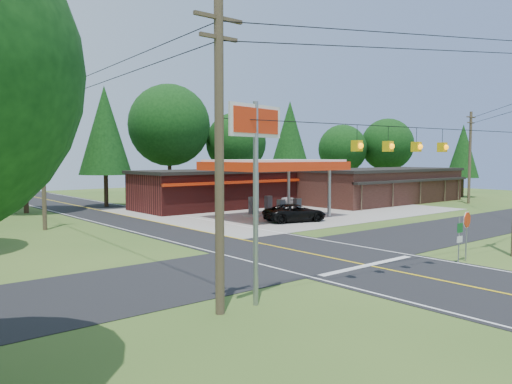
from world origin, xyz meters
TOP-DOWN VIEW (x-y plane):
  - ground at (0.00, 0.00)m, footprint 120.00×120.00m
  - main_highway at (0.00, 0.00)m, footprint 8.00×120.00m
  - cross_road at (0.00, 0.00)m, footprint 70.00×7.00m
  - lane_center_yellow at (0.00, 0.00)m, footprint 0.15×110.00m
  - gas_canopy at (9.00, 13.00)m, footprint 10.60×7.40m
  - convenience_store at (10.00, 22.98)m, footprint 16.40×7.55m
  - strip_building at (28.00, 15.98)m, footprint 20.40×8.75m
  - utility_pole_near_left at (-9.50, -5.00)m, footprint 1.80×0.30m
  - utility_pole_far_left at (-8.00, 18.00)m, footprint 1.80×0.30m
  - utility_pole_far_right at (34.00, 9.00)m, footprint 1.80×0.30m
  - utility_pole_north at (-6.50, 35.00)m, footprint 0.30×0.30m
  - overhead_beacons at (-1.00, -6.00)m, footprint 17.04×2.04m
  - treeline_backdrop at (0.82, 24.01)m, footprint 70.27×51.59m
  - suv_car at (8.50, 10.00)m, footprint 6.13×6.13m
  - sedan_car at (16.12, 21.00)m, footprint 5.88×5.88m
  - big_stop_sign at (-8.00, -5.01)m, footprint 2.55×0.54m
  - octagonal_stop_sign at (4.50, -6.01)m, footprint 0.85×0.17m
  - route_sign_post at (3.80, -6.02)m, footprint 0.45×0.09m

SIDE VIEW (x-z plane):
  - ground at x=0.00m, z-range 0.00..0.00m
  - main_highway at x=0.00m, z-range 0.00..0.02m
  - cross_road at x=0.00m, z-range 0.00..0.03m
  - lane_center_yellow at x=0.00m, z-range 0.02..0.03m
  - suv_car at x=8.50m, z-range 0.00..1.39m
  - sedan_car at x=16.12m, z-range 0.00..1.57m
  - route_sign_post at x=3.80m, z-range 0.21..2.43m
  - octagonal_stop_sign at x=4.50m, z-range 0.61..3.07m
  - strip_building at x=28.00m, z-range 0.01..3.81m
  - convenience_store at x=10.00m, z-range 0.02..3.82m
  - gas_canopy at x=9.00m, z-range 1.83..6.70m
  - utility_pole_north at x=-6.50m, z-range 0.00..9.50m
  - big_stop_sign at x=-8.00m, z-range 1.69..8.62m
  - utility_pole_near_left at x=-9.50m, z-range 0.20..10.20m
  - utility_pole_far_left at x=-8.00m, z-range 0.20..10.20m
  - utility_pole_far_right at x=34.00m, z-range 0.20..10.20m
  - overhead_beacons at x=-1.00m, z-range 5.70..6.73m
  - treeline_backdrop at x=0.82m, z-range 0.84..14.14m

